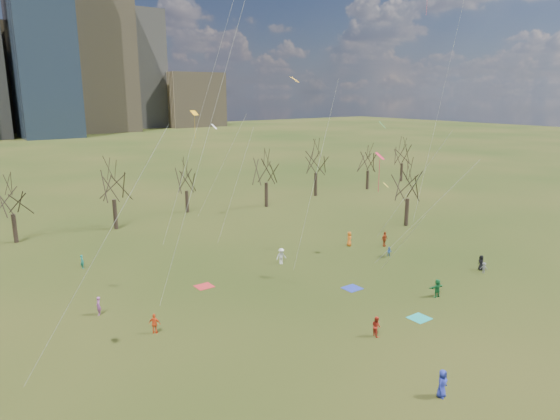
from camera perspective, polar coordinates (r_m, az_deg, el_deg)
ground at (r=41.61m, az=10.03°, el=-12.56°), size 500.00×500.00×0.00m
bare_tree_row at (r=69.52m, az=-12.43°, el=3.16°), size 113.04×29.80×9.50m
blanket_teal at (r=43.24m, az=15.64°, el=-11.81°), size 1.60×1.50×0.03m
blanket_navy at (r=48.04m, az=8.24°, el=-8.83°), size 1.60×1.50×0.03m
blanket_crimson at (r=48.52m, az=-8.66°, el=-8.62°), size 1.60×1.50×0.03m
person_0 at (r=33.33m, az=18.04°, el=-18.33°), size 0.97×0.75×1.78m
person_2 at (r=39.35m, az=10.95°, el=-12.91°), size 0.74×0.87×1.58m
person_3 at (r=55.24m, az=22.27°, el=-6.12°), size 0.77×0.84×1.14m
person_4 at (r=40.19m, az=-14.13°, el=-12.49°), size 0.94×0.92×1.59m
person_5 at (r=47.51m, az=17.52°, el=-8.51°), size 1.63×0.71×1.70m
person_6 at (r=56.03m, az=21.99°, el=-5.59°), size 0.81×0.92×1.58m
person_7 at (r=44.62m, az=-20.04°, el=-10.25°), size 0.57×0.67×1.57m
person_8 at (r=57.54m, az=12.38°, el=-4.67°), size 0.67×0.67×1.09m
person_9 at (r=53.73m, az=0.15°, el=-5.28°), size 1.22×0.82×1.74m
person_10 at (r=60.98m, az=11.85°, el=-3.28°), size 1.08×0.54×1.78m
person_12 at (r=60.42m, az=7.91°, el=-3.28°), size 0.91×1.03×1.77m
person_13 at (r=56.42m, az=-21.68°, el=-5.50°), size 0.41×0.57×1.46m
kites_airborne at (r=50.38m, az=2.93°, el=6.89°), size 49.43×39.61×28.51m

